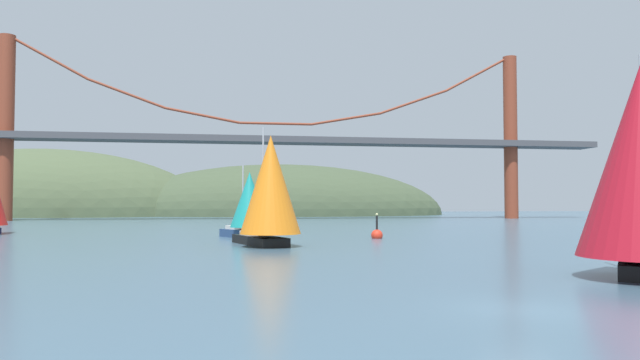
{
  "coord_description": "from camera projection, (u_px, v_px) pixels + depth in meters",
  "views": [
    {
      "loc": [
        -9.29,
        -17.18,
        3.46
      ],
      "look_at": [
        0.0,
        40.36,
        5.69
      ],
      "focal_mm": 32.16,
      "sensor_mm": 36.0,
      "label": 1
    }
  ],
  "objects": [
    {
      "name": "channel_buoy",
      "position": [
        377.0,
        235.0,
        54.16
      ],
      "size": [
        1.1,
        1.1,
        2.64
      ],
      "color": "red",
      "rests_on": "ground_plane"
    },
    {
      "name": "headland_left",
      "position": [
        42.0,
        216.0,
        142.71
      ],
      "size": [
        82.78,
        44.0,
        33.43
      ],
      "primitive_type": "ellipsoid",
      "color": "#4C5B3D",
      "rests_on": "ground_plane"
    },
    {
      "name": "headland_center",
      "position": [
        282.0,
        215.0,
        152.27
      ],
      "size": [
        87.87,
        44.0,
        26.82
      ],
      "primitive_type": "ellipsoid",
      "color": "#425138",
      "rests_on": "ground_plane"
    },
    {
      "name": "sailboat_teal_sail",
      "position": [
        249.0,
        203.0,
        54.35
      ],
      "size": [
        5.33,
        6.85,
        7.0
      ],
      "color": "navy",
      "rests_on": "ground_plane"
    },
    {
      "name": "sailboat_orange_sail",
      "position": [
        270.0,
        189.0,
        44.34
      ],
      "size": [
        5.87,
        9.15,
        9.44
      ],
      "color": "black",
      "rests_on": "ground_plane"
    },
    {
      "name": "suspension_bridge",
      "position": [
        276.0,
        137.0,
        112.63
      ],
      "size": [
        135.04,
        6.0,
        34.4
      ],
      "color": "brown",
      "rests_on": "ground_plane"
    },
    {
      "name": "ground_plane",
      "position": [
        521.0,
        310.0,
        18.29
      ],
      "size": [
        360.0,
        360.0,
        0.0
      ],
      "primitive_type": "plane",
      "color": "#426075"
    }
  ]
}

